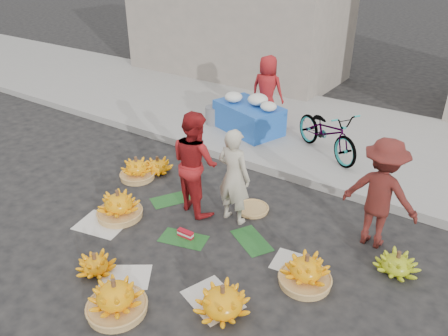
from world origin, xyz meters
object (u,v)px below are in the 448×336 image
Objects in this scene: vendor_cream at (234,177)px; flower_table at (249,116)px; banana_bunch_4 at (306,271)px; bicycle at (327,132)px; banana_bunch_0 at (119,205)px.

vendor_cream reaches higher than flower_table.
banana_bunch_4 is 3.46m from bicycle.
vendor_cream is (-1.45, 0.65, 0.54)m from banana_bunch_4.
banana_bunch_0 is 0.45× the size of flower_table.
vendor_cream is at bearing -155.74° from bicycle.
banana_bunch_0 is 3.66m from flower_table.
bicycle is at bearing 109.12° from banana_bunch_4.
bicycle reaches higher than banana_bunch_4.
banana_bunch_0 is at bearing -175.29° from bicycle.
vendor_cream is 2.63m from bicycle.
flower_table is at bearing 89.91° from banana_bunch_0.
banana_bunch_4 is 0.47× the size of vendor_cream.
banana_bunch_4 is (2.89, 0.25, -0.01)m from banana_bunch_0.
banana_bunch_4 is 0.40× the size of bicycle.
vendor_cream is 0.92× the size of flower_table.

